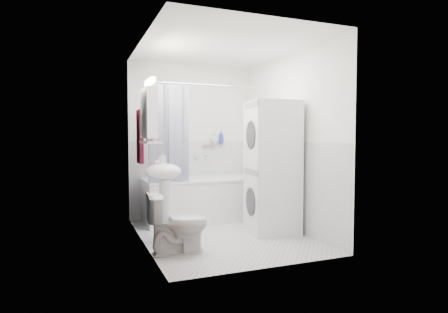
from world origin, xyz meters
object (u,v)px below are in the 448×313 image
object	(u,v)px
toilet	(178,224)
washer_dryer	(272,167)
sink	(164,184)
bathtub	(200,197)

from	to	relation	value
toilet	washer_dryer	bearing A→B (deg)	-68.57
sink	washer_dryer	distance (m)	1.44
sink	toilet	distance (m)	0.64
toilet	sink	bearing A→B (deg)	7.94
sink	toilet	bearing A→B (deg)	-86.28
sink	washer_dryer	bearing A→B (deg)	-3.50
sink	toilet	size ratio (longest dim) A/B	1.57
bathtub	toilet	xyz separation A→B (m)	(-0.73, -1.44, -0.03)
toilet	bathtub	bearing A→B (deg)	-22.57
bathtub	washer_dryer	xyz separation A→B (m)	(0.67, -1.01, 0.51)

